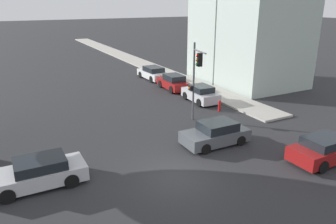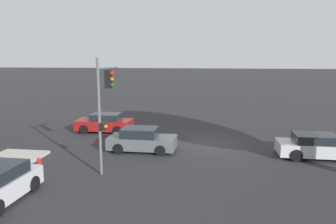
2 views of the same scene
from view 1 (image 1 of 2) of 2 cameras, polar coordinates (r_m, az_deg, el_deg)
name	(u,v)px [view 1 (image 1 of 2)]	position (r m, az deg, el deg)	size (l,w,h in m)	color
ground_plane	(177,177)	(16.80, 1.52, -11.18)	(300.00, 300.00, 0.00)	#28282B
sidewalk_strip	(130,59)	(50.38, -6.63, 9.20)	(2.82, 60.00, 0.15)	#ADA89E
rowhouse_backdrop	(247,28)	(35.52, 13.66, 14.11)	(8.23, 11.43, 11.97)	#ADBCB2
traffic_signal	(196,72)	(23.01, 4.85, 6.88)	(0.54, 2.18, 5.68)	#515456
crossing_car_0	(325,149)	(19.96, 25.69, -5.88)	(4.19, 1.98, 1.43)	maroon
crossing_car_1	(38,173)	(16.92, -21.68, -9.83)	(4.45, 2.04, 1.37)	#B7B7BC
crossing_car_2	(216,134)	(20.28, 8.30, -3.75)	(4.13, 2.03, 1.43)	#4C5156
parked_car_0	(201,94)	(28.63, 5.68, 3.14)	(1.91, 3.87, 1.47)	#B7B7BC
parked_car_1	(173,82)	(32.56, 0.96, 5.18)	(1.96, 4.15, 1.51)	maroon
parked_car_2	(153,73)	(37.02, -2.63, 6.78)	(2.08, 4.54, 1.42)	silver
fire_hydrant	(219,106)	(26.35, 8.95, 1.12)	(0.22, 0.22, 0.92)	red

